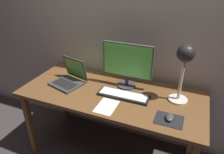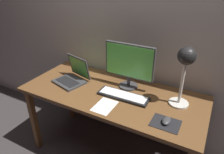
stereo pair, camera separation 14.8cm
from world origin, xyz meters
name	(u,v)px [view 2 (the right image)]	position (x,y,z in m)	size (l,w,h in m)	color
ground_plane	(112,152)	(0.00, 0.00, 0.00)	(4.80, 4.80, 0.00)	#383333
back_wall	(133,19)	(0.00, 0.40, 1.30)	(4.80, 0.06, 2.60)	#A8A099
desk	(112,100)	(0.00, 0.00, 0.66)	(1.60, 0.70, 0.74)	brown
monitor	(129,64)	(0.09, 0.16, 0.97)	(0.45, 0.17, 0.41)	#38383A
keyboard_main	(123,96)	(0.12, -0.02, 0.75)	(0.44, 0.14, 0.03)	black
laptop	(74,75)	(-0.42, 0.01, 0.81)	(0.33, 0.33, 0.23)	#38383A
desk_lamp	(185,64)	(0.55, 0.09, 1.09)	(0.16, 0.16, 0.48)	beige
mousepad	(166,123)	(0.53, -0.19, 0.74)	(0.20, 0.16, 0.00)	black
mouse	(166,121)	(0.53, -0.18, 0.76)	(0.06, 0.10, 0.03)	#38383A
paper_sheet_near_mouse	(105,106)	(0.05, -0.21, 0.74)	(0.15, 0.21, 0.00)	white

